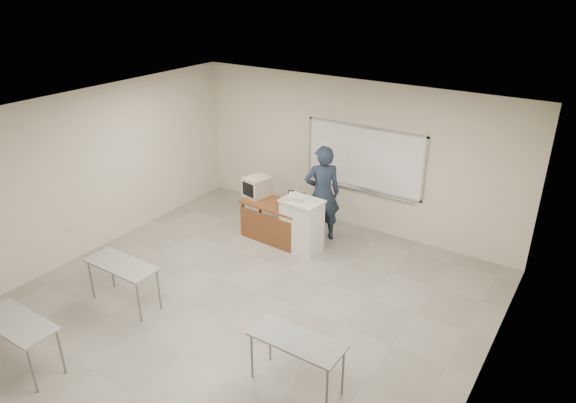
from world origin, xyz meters
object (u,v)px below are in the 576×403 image
Objects in this scene: podium at (302,225)px; keyboard at (292,200)px; mouse at (300,208)px; instructor_desk at (272,216)px; crt_monitor at (257,187)px; whiteboard at (364,159)px; presenter at (322,194)px; laptop at (294,204)px.

keyboard is (-0.15, -0.12, 0.52)m from podium.
podium is 0.32m from mouse.
podium is 0.56m from keyboard.
crt_monitor is (-0.51, 0.23, 0.42)m from instructor_desk.
whiteboard is 1.10m from presenter.
crt_monitor is 0.92m from laptop.
crt_monitor is (-1.69, -1.24, -0.54)m from whiteboard.
crt_monitor reaches higher than laptop.
presenter is at bearing 86.91° from podium.
podium is at bearing 3.66° from instructor_desk.
podium is 2.16× the size of crt_monitor.
podium is 0.54× the size of presenter.
crt_monitor reaches higher than keyboard.
laptop is 0.39m from keyboard.
laptop is at bearing 98.30° from keyboard.
podium is 9.60× the size of mouse.
laptop reaches higher than instructor_desk.
mouse is at bearing 9.07° from crt_monitor.
whiteboard is at bearing 54.26° from instructor_desk.
whiteboard is 2.12m from instructor_desk.
keyboard is at bearing -76.08° from mouse.
crt_monitor reaches higher than mouse.
instructor_desk is 2.74× the size of crt_monitor.
instructor_desk is at bearing -163.44° from laptop.
instructor_desk is 3.56× the size of laptop.
presenter is at bearing 83.63° from mouse.
podium is 0.44m from laptop.
podium is at bearing 42.32° from presenter.
mouse is at bearing 69.75° from keyboard.
laptop is at bearing 153.27° from podium.
instructor_desk is at bearing -1.38° from presenter.
keyboard is at bearing -5.27° from crt_monitor.
instructor_desk is at bearing -145.60° from mouse.
crt_monitor is 1.32m from presenter.
whiteboard reaches higher than mouse.
mouse is at bearing 135.09° from podium.
instructor_desk is 1.27× the size of podium.
presenter reaches higher than crt_monitor.
whiteboard is 1.77m from keyboard.
whiteboard is 23.22× the size of mouse.
instructor_desk is at bearing -11.68° from crt_monitor.
crt_monitor is at bearing 145.64° from keyboard.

